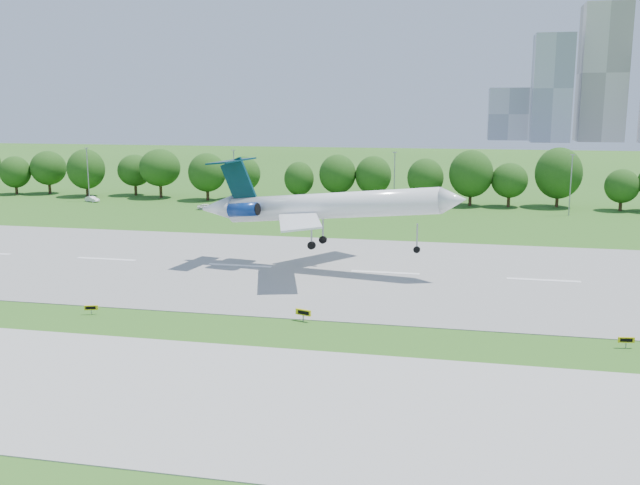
# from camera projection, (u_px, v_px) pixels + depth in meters

# --- Properties ---
(ground) EXTENTS (600.00, 600.00, 0.00)m
(ground) POSITION_uv_depth(u_px,v_px,m) (164.00, 319.00, 73.67)
(ground) COLOR #245516
(ground) RESTS_ON ground
(runway) EXTENTS (400.00, 45.00, 0.08)m
(runway) POSITION_uv_depth(u_px,v_px,m) (240.00, 266.00, 97.67)
(runway) COLOR gray
(runway) RESTS_ON ground
(taxiway) EXTENTS (400.00, 23.00, 0.08)m
(taxiway) POSITION_uv_depth(u_px,v_px,m) (69.00, 384.00, 56.38)
(taxiway) COLOR #ADADA8
(taxiway) RESTS_ON ground
(tree_line) EXTENTS (288.40, 8.40, 10.40)m
(tree_line) POSITION_uv_depth(u_px,v_px,m) (333.00, 175.00, 160.85)
(tree_line) COLOR #382314
(tree_line) RESTS_ON ground
(light_poles) EXTENTS (175.90, 0.25, 12.19)m
(light_poles) POSITION_uv_depth(u_px,v_px,m) (312.00, 178.00, 151.73)
(light_poles) COLOR gray
(light_poles) RESTS_ON ground
(skyline) EXTENTS (127.00, 52.00, 80.00)m
(skyline) POSITION_uv_depth(u_px,v_px,m) (594.00, 90.00, 422.66)
(skyline) COLOR #B2B2B7
(skyline) RESTS_ON ground
(airliner) EXTENTS (37.09, 26.63, 11.65)m
(airliner) POSITION_uv_depth(u_px,v_px,m) (318.00, 205.00, 94.07)
(airliner) COLOR white
(airliner) RESTS_ON ground
(taxi_sign_left) EXTENTS (1.39, 0.58, 0.99)m
(taxi_sign_left) POSITION_uv_depth(u_px,v_px,m) (91.00, 308.00, 74.99)
(taxi_sign_left) COLOR gray
(taxi_sign_left) RESTS_ON ground
(taxi_sign_centre) EXTENTS (1.73, 0.74, 1.23)m
(taxi_sign_centre) POSITION_uv_depth(u_px,v_px,m) (303.00, 313.00, 72.66)
(taxi_sign_centre) COLOR gray
(taxi_sign_centre) RESTS_ON ground
(taxi_sign_right) EXTENTS (1.48, 0.37, 1.03)m
(taxi_sign_right) POSITION_uv_depth(u_px,v_px,m) (626.00, 340.00, 64.63)
(taxi_sign_right) COLOR gray
(taxi_sign_right) RESTS_ON ground
(service_vehicle_a) EXTENTS (4.03, 2.75, 1.26)m
(service_vehicle_a) POSITION_uv_depth(u_px,v_px,m) (92.00, 199.00, 162.05)
(service_vehicle_a) COLOR silver
(service_vehicle_a) RESTS_ON ground
(service_vehicle_b) EXTENTS (3.82, 1.68, 1.28)m
(service_vehicle_b) POSITION_uv_depth(u_px,v_px,m) (206.00, 207.00, 149.84)
(service_vehicle_b) COLOR white
(service_vehicle_b) RESTS_ON ground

